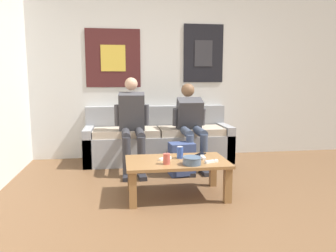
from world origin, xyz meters
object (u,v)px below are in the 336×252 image
object	(u,v)px
game_controller_near_right	(203,157)
cell_phone	(201,154)
ceramic_bowl	(192,160)
couch	(158,142)
coffee_table	(177,166)
backpack	(182,160)
game_controller_far_center	(211,161)
pillar_candle	(167,159)
drink_can_blue	(180,152)
person_seated_teen	(191,122)
person_seated_adult	(132,121)
game_controller_near_left	(165,158)

from	to	relation	value
game_controller_near_right	cell_phone	distance (m)	0.18
ceramic_bowl	game_controller_near_right	xyz separation A→B (m)	(0.17, 0.22, -0.03)
couch	game_controller_near_right	distance (m)	1.48
coffee_table	game_controller_near_right	bearing A→B (deg)	6.45
backpack	game_controller_far_center	size ratio (longest dim) A/B	2.78
pillar_candle	drink_can_blue	bearing A→B (deg)	51.36
person_seated_teen	backpack	xyz separation A→B (m)	(-0.21, -0.42, -0.42)
drink_can_blue	backpack	bearing A→B (deg)	77.26
ceramic_bowl	game_controller_far_center	world-z (taller)	ceramic_bowl
coffee_table	person_seated_adult	bearing A→B (deg)	110.10
game_controller_near_left	ceramic_bowl	bearing A→B (deg)	-45.01
backpack	cell_phone	world-z (taller)	backpack
person_seated_teen	pillar_candle	bearing A→B (deg)	-112.30
ceramic_bowl	drink_can_blue	size ratio (longest dim) A/B	1.49
person_seated_teen	ceramic_bowl	size ratio (longest dim) A/B	6.11
coffee_table	game_controller_near_right	xyz separation A→B (m)	(0.28, 0.03, 0.08)
game_controller_far_center	coffee_table	bearing A→B (deg)	156.56
coffee_table	ceramic_bowl	xyz separation A→B (m)	(0.12, -0.18, 0.11)
couch	pillar_candle	xyz separation A→B (m)	(-0.11, -1.61, 0.15)
person_seated_adult	person_seated_teen	world-z (taller)	person_seated_adult
person_seated_teen	game_controller_near_right	xyz separation A→B (m)	(-0.11, -1.10, -0.23)
game_controller_near_left	game_controller_near_right	bearing A→B (deg)	-1.79
ceramic_bowl	game_controller_far_center	bearing A→B (deg)	11.84
pillar_candle	drink_can_blue	world-z (taller)	drink_can_blue
ceramic_bowl	drink_can_blue	distance (m)	0.27
couch	pillar_candle	bearing A→B (deg)	-93.92
drink_can_blue	cell_phone	world-z (taller)	drink_can_blue
backpack	pillar_candle	bearing A→B (deg)	-110.44
ceramic_bowl	game_controller_near_right	world-z (taller)	ceramic_bowl
game_controller_far_center	person_seated_teen	bearing A→B (deg)	86.85
person_seated_teen	pillar_candle	world-z (taller)	person_seated_teen
game_controller_near_right	backpack	bearing A→B (deg)	98.05
person_seated_teen	game_controller_near_left	bearing A→B (deg)	-115.08
couch	drink_can_blue	world-z (taller)	couch
coffee_table	game_controller_far_center	distance (m)	0.36
drink_can_blue	cell_phone	xyz separation A→B (m)	(0.25, 0.13, -0.06)
drink_can_blue	game_controller_near_left	xyz separation A→B (m)	(-0.16, -0.04, -0.05)
person_seated_adult	backpack	bearing A→B (deg)	-33.64
drink_can_blue	game_controller_far_center	bearing A→B (deg)	-38.71
person_seated_teen	cell_phone	size ratio (longest dim) A/B	7.75
couch	coffee_table	distance (m)	1.48
couch	ceramic_bowl	distance (m)	1.67
drink_can_blue	pillar_candle	bearing A→B (deg)	-128.64
coffee_table	drink_can_blue	size ratio (longest dim) A/B	8.27
person_seated_teen	cell_phone	distance (m)	0.95
ceramic_bowl	pillar_candle	world-z (taller)	pillar_candle
game_controller_far_center	cell_phone	bearing A→B (deg)	93.52
ceramic_bowl	game_controller_near_right	size ratio (longest dim) A/B	1.27
coffee_table	person_seated_adult	distance (m)	1.22
game_controller_far_center	ceramic_bowl	bearing A→B (deg)	-168.16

